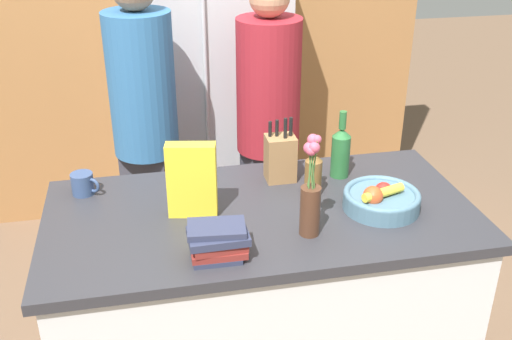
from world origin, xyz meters
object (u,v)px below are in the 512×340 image
(cereal_box, at_px, (192,180))
(person_in_blue, at_px, (268,123))
(bottle_vinegar, at_px, (341,151))
(book_stack, at_px, (218,241))
(coffee_mug, at_px, (83,184))
(bottle_oil, at_px, (313,173))
(flower_vase, at_px, (311,197))
(refrigerator, at_px, (211,89))
(person_at_sink, at_px, (145,124))
(fruit_bowl, at_px, (381,199))
(knife_block, at_px, (280,157))

(cereal_box, distance_m, person_in_blue, 0.96)
(bottle_vinegar, bearing_deg, book_stack, -140.09)
(coffee_mug, distance_m, bottle_oil, 0.90)
(flower_vase, distance_m, cereal_box, 0.44)
(refrigerator, bearing_deg, person_at_sink, -124.71)
(flower_vase, xyz_separation_m, person_in_blue, (0.09, 1.04, -0.15))
(flower_vase, bearing_deg, person_at_sink, 116.05)
(flower_vase, height_order, book_stack, flower_vase)
(cereal_box, bearing_deg, refrigerator, 79.89)
(book_stack, bearing_deg, coffee_mug, 130.42)
(fruit_bowl, distance_m, coffee_mug, 1.14)
(cereal_box, xyz_separation_m, bottle_vinegar, (0.63, 0.19, -0.03))
(coffee_mug, relative_size, person_in_blue, 0.07)
(book_stack, height_order, bottle_oil, bottle_oil)
(book_stack, bearing_deg, bottle_vinegar, 39.91)
(book_stack, bearing_deg, person_at_sink, 99.54)
(bottle_oil, bearing_deg, person_at_sink, 127.57)
(knife_block, relative_size, flower_vase, 0.74)
(refrigerator, distance_m, person_at_sink, 0.70)
(flower_vase, xyz_separation_m, coffee_mug, (-0.78, 0.46, -0.10))
(fruit_bowl, bearing_deg, person_at_sink, 131.03)
(knife_block, xyz_separation_m, bottle_oil, (0.09, -0.15, -0.01))
(refrigerator, bearing_deg, coffee_mug, -118.95)
(knife_block, relative_size, coffee_mug, 2.44)
(book_stack, distance_m, person_in_blue, 1.19)
(fruit_bowl, relative_size, book_stack, 1.42)
(knife_block, bearing_deg, bottle_oil, -58.60)
(refrigerator, distance_m, bottle_oil, 1.39)
(refrigerator, distance_m, coffee_mug, 1.36)
(fruit_bowl, distance_m, flower_vase, 0.34)
(refrigerator, relative_size, flower_vase, 5.02)
(knife_block, relative_size, cereal_box, 0.97)
(book_stack, distance_m, bottle_vinegar, 0.75)
(knife_block, bearing_deg, book_stack, -123.31)
(coffee_mug, relative_size, person_at_sink, 0.07)
(flower_vase, xyz_separation_m, cereal_box, (-0.38, 0.21, -0.00))
(flower_vase, xyz_separation_m, person_at_sink, (-0.52, 1.07, -0.11))
(coffee_mug, bearing_deg, cereal_box, -31.10)
(bottle_vinegar, xyz_separation_m, person_at_sink, (-0.77, 0.66, -0.08))
(cereal_box, height_order, coffee_mug, cereal_box)
(refrigerator, relative_size, knife_block, 6.80)
(refrigerator, relative_size, bottle_oil, 7.93)
(flower_vase, distance_m, person_at_sink, 1.20)
(knife_block, height_order, coffee_mug, knife_block)
(knife_block, height_order, person_at_sink, person_at_sink)
(flower_vase, xyz_separation_m, bottle_vinegar, (0.25, 0.41, -0.03))
(fruit_bowl, distance_m, bottle_oil, 0.27)
(knife_block, bearing_deg, fruit_bowl, -44.97)
(person_in_blue, bearing_deg, book_stack, -122.69)
(bottle_oil, bearing_deg, knife_block, 121.40)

